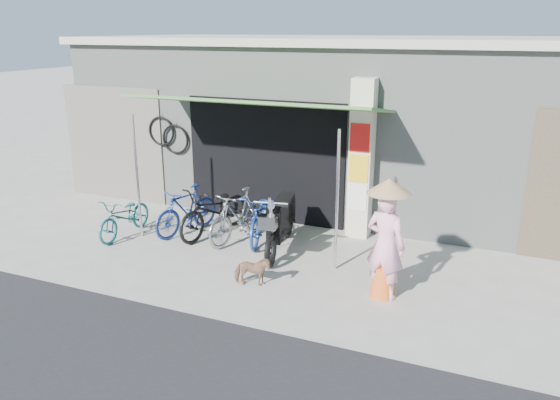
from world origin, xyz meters
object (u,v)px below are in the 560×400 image
at_px(moped, 281,223).
at_px(nun, 386,240).
at_px(bike_blue, 186,210).
at_px(bike_navy, 262,215).
at_px(bike_black, 215,210).
at_px(street_dog, 252,271).
at_px(bike_silver, 238,215).
at_px(bike_teal, 125,216).

height_order(moped, nun, nun).
relative_size(bike_blue, bike_navy, 0.87).
bearing_deg(bike_black, street_dog, -34.77).
bearing_deg(bike_blue, bike_silver, 18.10).
relative_size(street_dog, moped, 0.29).
bearing_deg(moped, bike_blue, 167.65).
xyz_separation_m(bike_navy, moped, (0.53, -0.36, 0.05)).
height_order(bike_teal, bike_navy, bike_navy).
bearing_deg(street_dog, moped, -12.39).
bearing_deg(bike_silver, nun, -9.29).
distance_m(bike_teal, bike_navy, 2.65).
height_order(bike_teal, street_dog, bike_teal).
xyz_separation_m(bike_navy, street_dog, (0.68, -1.87, -0.23)).
relative_size(bike_blue, bike_silver, 0.94).
relative_size(bike_teal, bike_blue, 0.96).
xyz_separation_m(bike_black, bike_silver, (0.57, -0.11, 0.01)).
bearing_deg(bike_teal, street_dog, -18.66).
relative_size(street_dog, nun, 0.32).
distance_m(bike_silver, nun, 3.26).
bearing_deg(bike_teal, moped, 8.36).
bearing_deg(bike_navy, moped, -47.15).
relative_size(bike_navy, moped, 0.90).
relative_size(bike_navy, street_dog, 3.11).
height_order(bike_blue, nun, nun).
bearing_deg(bike_blue, nun, 0.33).
height_order(bike_black, bike_navy, bike_black).
bearing_deg(bike_blue, street_dog, -20.37).
height_order(bike_blue, street_dog, bike_blue).
distance_m(bike_teal, bike_silver, 2.22).
relative_size(moped, nun, 1.10).
relative_size(bike_silver, street_dog, 2.88).
distance_m(bike_blue, moped, 2.02).
height_order(street_dog, nun, nun).
distance_m(bike_blue, nun, 4.30).
xyz_separation_m(bike_blue, bike_silver, (1.11, 0.04, 0.03)).
xyz_separation_m(bike_blue, bike_black, (0.54, 0.15, 0.03)).
bearing_deg(street_dog, bike_teal, 54.33).
bearing_deg(moped, bike_navy, 135.46).
bearing_deg(bike_blue, bike_black, 31.58).
relative_size(bike_teal, bike_black, 0.80).
xyz_separation_m(moped, nun, (2.11, -1.07, 0.38)).
xyz_separation_m(bike_teal, bike_navy, (2.50, 0.87, 0.08)).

